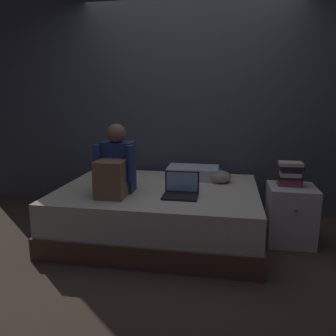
{
  "coord_description": "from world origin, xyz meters",
  "views": [
    {
      "loc": [
        0.47,
        -2.89,
        1.43
      ],
      "look_at": [
        -0.07,
        0.1,
        0.76
      ],
      "focal_mm": 35.79,
      "sensor_mm": 36.0,
      "label": 1
    }
  ],
  "objects_px": {
    "pillow": "(193,172)",
    "book_stack": "(290,174)",
    "person_sitting": "(115,168)",
    "clothes_pile": "(218,176)",
    "nightstand": "(290,214)",
    "laptop": "(181,190)",
    "bed": "(159,212)"
  },
  "relations": [
    {
      "from": "laptop",
      "to": "bed",
      "type": "bearing_deg",
      "value": 136.31
    },
    {
      "from": "person_sitting",
      "to": "laptop",
      "type": "bearing_deg",
      "value": 1.68
    },
    {
      "from": "pillow",
      "to": "book_stack",
      "type": "height_order",
      "value": "book_stack"
    },
    {
      "from": "book_stack",
      "to": "clothes_pile",
      "type": "height_order",
      "value": "book_stack"
    },
    {
      "from": "laptop",
      "to": "book_stack",
      "type": "relative_size",
      "value": 1.36
    },
    {
      "from": "nightstand",
      "to": "person_sitting",
      "type": "distance_m",
      "value": 1.76
    },
    {
      "from": "person_sitting",
      "to": "book_stack",
      "type": "xyz_separation_m",
      "value": [
        1.63,
        0.38,
        -0.08
      ]
    },
    {
      "from": "person_sitting",
      "to": "clothes_pile",
      "type": "relative_size",
      "value": 2.17
    },
    {
      "from": "bed",
      "to": "nightstand",
      "type": "xyz_separation_m",
      "value": [
        1.3,
        0.08,
        0.03
      ]
    },
    {
      "from": "nightstand",
      "to": "person_sitting",
      "type": "bearing_deg",
      "value": -168.25
    },
    {
      "from": "book_stack",
      "to": "clothes_pile",
      "type": "bearing_deg",
      "value": 161.11
    },
    {
      "from": "bed",
      "to": "book_stack",
      "type": "xyz_separation_m",
      "value": [
        1.28,
        0.11,
        0.43
      ]
    },
    {
      "from": "laptop",
      "to": "pillow",
      "type": "xyz_separation_m",
      "value": [
        0.04,
        0.7,
        0.01
      ]
    },
    {
      "from": "bed",
      "to": "clothes_pile",
      "type": "distance_m",
      "value": 0.75
    },
    {
      "from": "bed",
      "to": "clothes_pile",
      "type": "height_order",
      "value": "clothes_pile"
    },
    {
      "from": "book_stack",
      "to": "clothes_pile",
      "type": "xyz_separation_m",
      "value": [
        -0.7,
        0.24,
        -0.11
      ]
    },
    {
      "from": "nightstand",
      "to": "clothes_pile",
      "type": "xyz_separation_m",
      "value": [
        -0.73,
        0.27,
        0.29
      ]
    },
    {
      "from": "pillow",
      "to": "clothes_pile",
      "type": "xyz_separation_m",
      "value": [
        0.28,
        -0.1,
        -0.01
      ]
    },
    {
      "from": "clothes_pile",
      "to": "laptop",
      "type": "bearing_deg",
      "value": -117.57
    },
    {
      "from": "nightstand",
      "to": "pillow",
      "type": "height_order",
      "value": "pillow"
    },
    {
      "from": "person_sitting",
      "to": "clothes_pile",
      "type": "xyz_separation_m",
      "value": [
        0.93,
        0.62,
        -0.19
      ]
    },
    {
      "from": "person_sitting",
      "to": "clothes_pile",
      "type": "bearing_deg",
      "value": 33.57
    },
    {
      "from": "laptop",
      "to": "person_sitting",
      "type": "bearing_deg",
      "value": -178.32
    },
    {
      "from": "bed",
      "to": "laptop",
      "type": "relative_size",
      "value": 6.25
    },
    {
      "from": "bed",
      "to": "pillow",
      "type": "xyz_separation_m",
      "value": [
        0.3,
        0.45,
        0.33
      ]
    },
    {
      "from": "laptop",
      "to": "pillow",
      "type": "distance_m",
      "value": 0.7
    },
    {
      "from": "person_sitting",
      "to": "laptop",
      "type": "height_order",
      "value": "person_sitting"
    },
    {
      "from": "pillow",
      "to": "person_sitting",
      "type": "bearing_deg",
      "value": -132.43
    },
    {
      "from": "book_stack",
      "to": "person_sitting",
      "type": "bearing_deg",
      "value": -166.93
    },
    {
      "from": "bed",
      "to": "laptop",
      "type": "bearing_deg",
      "value": -43.69
    },
    {
      "from": "nightstand",
      "to": "book_stack",
      "type": "relative_size",
      "value": 2.42
    },
    {
      "from": "person_sitting",
      "to": "laptop",
      "type": "distance_m",
      "value": 0.65
    }
  ]
}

